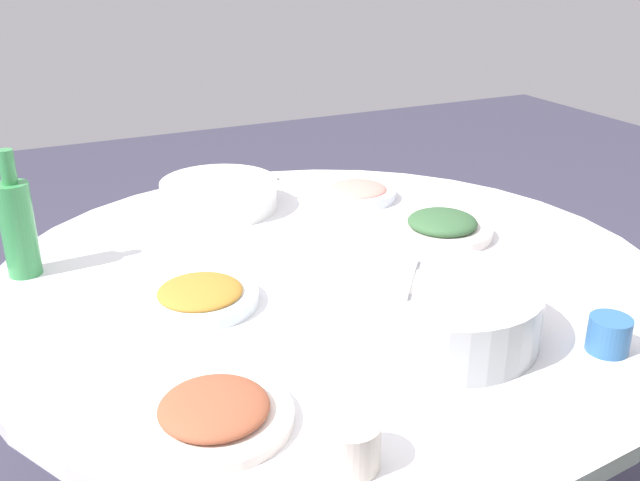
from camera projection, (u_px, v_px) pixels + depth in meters
round_dining_table at (329, 318)px, 1.50m from camera, size 1.36×1.36×0.72m
rice_bowl at (446, 309)px, 1.19m from camera, size 0.31×0.31×0.11m
soup_bowl at (219, 196)px, 1.77m from camera, size 0.31×0.29×0.07m
dish_tofu_braise at (200, 296)px, 1.31m from camera, size 0.21×0.21×0.04m
dish_greens at (442, 227)px, 1.61m from camera, size 0.23×0.23×0.06m
dish_shrimp at (357, 192)px, 1.84m from camera, size 0.20×0.20×0.04m
dish_stirfry at (214, 412)px, 0.99m from camera, size 0.22×0.22×0.04m
green_bottle at (18, 226)px, 1.40m from camera, size 0.07×0.07×0.26m
tea_cup_near at (350, 444)px, 0.90m from camera, size 0.08×0.08×0.06m
tea_cup_far at (609, 335)px, 1.16m from camera, size 0.07×0.07×0.06m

